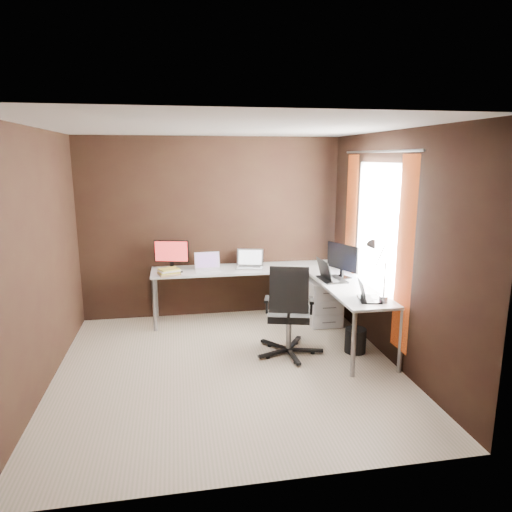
{
  "coord_description": "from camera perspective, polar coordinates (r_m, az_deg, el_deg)",
  "views": [
    {
      "loc": [
        -0.5,
        -4.51,
        2.22
      ],
      "look_at": [
        0.47,
        0.95,
        1.01
      ],
      "focal_mm": 32.0,
      "sensor_mm": 36.0,
      "label": 1
    }
  ],
  "objects": [
    {
      "name": "room",
      "position": [
        4.75,
        0.35,
        0.83
      ],
      "size": [
        3.6,
        3.6,
        2.5
      ],
      "color": "beige",
      "rests_on": "ground"
    },
    {
      "name": "wastebasket",
      "position": [
        5.49,
        12.31,
        -10.26
      ],
      "size": [
        0.27,
        0.27,
        0.28
      ],
      "primitive_type": "cylinder",
      "rotation": [
        0.0,
        0.0,
        0.1
      ],
      "color": "black",
      "rests_on": "ground"
    },
    {
      "name": "drawer_pedestal",
      "position": [
        6.28,
        8.37,
        -5.66
      ],
      "size": [
        0.42,
        0.5,
        0.6
      ],
      "primitive_type": "cube",
      "color": "white",
      "rests_on": "ground"
    },
    {
      "name": "laptop_black_big",
      "position": [
        5.7,
        9.14,
        -2.46
      ],
      "size": [
        0.3,
        0.41,
        0.26
      ],
      "rotation": [
        0.0,
        0.0,
        1.62
      ],
      "color": "black",
      "rests_on": "desk"
    },
    {
      "name": "desk_lamp",
      "position": [
        4.91,
        14.86,
        -0.83
      ],
      "size": [
        0.2,
        0.24,
        0.65
      ],
      "rotation": [
        0.0,
        0.0,
        -0.26
      ],
      "color": "slate",
      "rests_on": "desk"
    },
    {
      "name": "mouse_left",
      "position": [
        6.06,
        -9.5,
        -1.97
      ],
      "size": [
        0.09,
        0.07,
        0.03
      ],
      "primitive_type": "ellipsoid",
      "rotation": [
        0.0,
        0.0,
        -0.14
      ],
      "color": "black",
      "rests_on": "desk"
    },
    {
      "name": "office_chair",
      "position": [
        5.26,
        4.1,
        -9.01
      ],
      "size": [
        0.6,
        0.63,
        1.08
      ],
      "rotation": [
        0.0,
        0.0,
        -0.26
      ],
      "color": "black",
      "rests_on": "ground"
    },
    {
      "name": "mouse_corner",
      "position": [
        6.18,
        4.25,
        -1.56
      ],
      "size": [
        0.09,
        0.06,
        0.03
      ],
      "primitive_type": "ellipsoid",
      "rotation": [
        0.0,
        0.0,
        0.11
      ],
      "color": "black",
      "rests_on": "desk"
    },
    {
      "name": "book_stack",
      "position": [
        5.99,
        -10.83,
        -1.95
      ],
      "size": [
        0.31,
        0.28,
        0.08
      ],
      "rotation": [
        0.0,
        0.0,
        0.35
      ],
      "color": "tan",
      "rests_on": "desk"
    },
    {
      "name": "desk",
      "position": [
        5.92,
        3.42,
        -2.86
      ],
      "size": [
        2.65,
        2.25,
        0.73
      ],
      "color": "white",
      "rests_on": "ground"
    },
    {
      "name": "laptop_white",
      "position": [
        6.2,
        -6.05,
        -1.24
      ],
      "size": [
        0.35,
        0.26,
        0.23
      ],
      "rotation": [
        0.0,
        0.0,
        0.05
      ],
      "color": "white",
      "rests_on": "desk"
    },
    {
      "name": "laptop_black_small",
      "position": [
        5.01,
        13.68,
        -4.82
      ],
      "size": [
        0.29,
        0.35,
        0.21
      ],
      "rotation": [
        0.0,
        0.0,
        1.34
      ],
      "color": "black",
      "rests_on": "desk"
    },
    {
      "name": "monitor_right",
      "position": [
        5.8,
        10.78,
        -0.33
      ],
      "size": [
        0.23,
        0.49,
        0.43
      ],
      "rotation": [
        0.0,
        0.0,
        1.97
      ],
      "color": "black",
      "rests_on": "desk"
    },
    {
      "name": "laptop_silver",
      "position": [
        6.29,
        -0.8,
        -0.95
      ],
      "size": [
        0.42,
        0.35,
        0.24
      ],
      "rotation": [
        0.0,
        0.0,
        -0.26
      ],
      "color": "silver",
      "rests_on": "desk"
    },
    {
      "name": "monitor_left",
      "position": [
        6.21,
        -10.52,
        0.34
      ],
      "size": [
        0.46,
        0.18,
        0.41
      ],
      "rotation": [
        0.0,
        0.0,
        -0.24
      ],
      "color": "black",
      "rests_on": "desk"
    }
  ]
}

